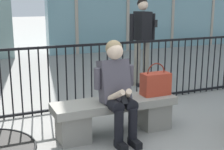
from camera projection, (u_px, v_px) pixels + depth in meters
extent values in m
plane|color=gray|center=(115.00, 133.00, 4.10)|extent=(60.00, 60.00, 0.00)
cube|color=gray|center=(115.00, 104.00, 4.00)|extent=(1.60, 0.44, 0.10)
cube|color=gray|center=(73.00, 127.00, 3.84)|extent=(0.36, 0.37, 0.35)
cube|color=gray|center=(153.00, 114.00, 4.27)|extent=(0.36, 0.37, 0.35)
cylinder|color=black|center=(112.00, 104.00, 3.78)|extent=(0.15, 0.40, 0.15)
cylinder|color=black|center=(119.00, 129.00, 3.66)|extent=(0.11, 0.11, 0.45)
cube|color=black|center=(121.00, 146.00, 3.65)|extent=(0.09, 0.22, 0.08)
cylinder|color=black|center=(126.00, 102.00, 3.85)|extent=(0.15, 0.40, 0.15)
cylinder|color=black|center=(133.00, 126.00, 3.73)|extent=(0.11, 0.11, 0.45)
cube|color=black|center=(135.00, 143.00, 3.72)|extent=(0.09, 0.22, 0.08)
cube|color=#4C4751|center=(114.00, 81.00, 3.88)|extent=(0.36, 0.30, 0.55)
cylinder|color=#4C4751|center=(97.00, 79.00, 3.79)|extent=(0.08, 0.08, 0.26)
cylinder|color=beige|center=(115.00, 96.00, 3.68)|extent=(0.16, 0.28, 0.20)
cylinder|color=#4C4751|center=(130.00, 75.00, 3.96)|extent=(0.08, 0.08, 0.26)
cylinder|color=beige|center=(128.00, 94.00, 3.75)|extent=(0.16, 0.28, 0.20)
cube|color=black|center=(124.00, 98.00, 3.67)|extent=(0.07, 0.10, 0.13)
sphere|color=beige|center=(115.00, 51.00, 3.78)|extent=(0.20, 0.20, 0.20)
sphere|color=#997F59|center=(114.00, 48.00, 3.80)|extent=(0.20, 0.20, 0.20)
cube|color=#B23823|center=(156.00, 84.00, 4.17)|extent=(0.38, 0.19, 0.29)
torus|color=maroon|center=(156.00, 73.00, 4.14)|extent=(0.26, 0.02, 0.26)
cylinder|color=gray|center=(137.00, 63.00, 6.27)|extent=(0.13, 0.13, 0.90)
cube|color=black|center=(138.00, 84.00, 6.33)|extent=(0.09, 0.22, 0.06)
cylinder|color=gray|center=(146.00, 63.00, 6.35)|extent=(0.13, 0.13, 0.90)
cube|color=black|center=(146.00, 83.00, 6.41)|extent=(0.09, 0.22, 0.06)
cube|color=black|center=(142.00, 26.00, 6.14)|extent=(0.23, 0.38, 0.56)
cylinder|color=black|center=(132.00, 28.00, 6.05)|extent=(0.08, 0.08, 0.52)
cylinder|color=black|center=(153.00, 27.00, 6.23)|extent=(0.08, 0.08, 0.52)
sphere|color=beige|center=(143.00, 5.00, 6.05)|extent=(0.20, 0.20, 0.20)
sphere|color=black|center=(142.00, 3.00, 6.06)|extent=(0.20, 0.20, 0.20)
cube|color=black|center=(156.00, 24.00, 6.13)|extent=(0.07, 0.01, 0.14)
cylinder|color=black|center=(1.00, 85.00, 4.43)|extent=(0.02, 0.02, 1.03)
cylinder|color=black|center=(11.00, 84.00, 4.48)|extent=(0.02, 0.02, 1.03)
cylinder|color=black|center=(21.00, 83.00, 4.53)|extent=(0.02, 0.02, 1.03)
cylinder|color=black|center=(30.00, 82.00, 4.58)|extent=(0.02, 0.02, 1.03)
cylinder|color=black|center=(40.00, 81.00, 4.64)|extent=(0.02, 0.02, 1.03)
cylinder|color=black|center=(49.00, 80.00, 4.69)|extent=(0.02, 0.02, 1.03)
cylinder|color=black|center=(58.00, 80.00, 4.74)|extent=(0.02, 0.02, 1.03)
cylinder|color=black|center=(66.00, 79.00, 4.79)|extent=(0.02, 0.02, 1.03)
cylinder|color=black|center=(75.00, 78.00, 4.84)|extent=(0.02, 0.02, 1.03)
cylinder|color=black|center=(83.00, 77.00, 4.90)|extent=(0.02, 0.02, 1.03)
cylinder|color=black|center=(92.00, 76.00, 4.95)|extent=(0.02, 0.02, 1.03)
cylinder|color=black|center=(100.00, 75.00, 5.00)|extent=(0.02, 0.02, 1.03)
cylinder|color=black|center=(107.00, 75.00, 5.05)|extent=(0.02, 0.02, 1.03)
cylinder|color=black|center=(115.00, 74.00, 5.10)|extent=(0.02, 0.02, 1.03)
cylinder|color=black|center=(123.00, 73.00, 5.16)|extent=(0.02, 0.02, 1.03)
cylinder|color=black|center=(130.00, 72.00, 5.21)|extent=(0.02, 0.02, 1.03)
cylinder|color=black|center=(137.00, 72.00, 5.26)|extent=(0.02, 0.02, 1.03)
cylinder|color=black|center=(144.00, 71.00, 5.31)|extent=(0.02, 0.02, 1.03)
cylinder|color=black|center=(151.00, 70.00, 5.36)|extent=(0.02, 0.02, 1.03)
cylinder|color=black|center=(158.00, 70.00, 5.42)|extent=(0.02, 0.02, 1.03)
cylinder|color=black|center=(165.00, 69.00, 5.47)|extent=(0.02, 0.02, 1.03)
cylinder|color=black|center=(171.00, 68.00, 5.52)|extent=(0.02, 0.02, 1.03)
cylinder|color=black|center=(178.00, 68.00, 5.57)|extent=(0.02, 0.02, 1.03)
cylinder|color=black|center=(184.00, 67.00, 5.62)|extent=(0.02, 0.02, 1.03)
cylinder|color=black|center=(190.00, 66.00, 5.68)|extent=(0.02, 0.02, 1.03)
cylinder|color=black|center=(196.00, 66.00, 5.73)|extent=(0.02, 0.02, 1.03)
cylinder|color=black|center=(202.00, 65.00, 5.78)|extent=(0.02, 0.02, 1.03)
cylinder|color=black|center=(208.00, 65.00, 5.83)|extent=(0.02, 0.02, 1.03)
cylinder|color=black|center=(214.00, 64.00, 5.88)|extent=(0.02, 0.02, 1.03)
cylinder|color=black|center=(220.00, 63.00, 5.94)|extent=(0.02, 0.02, 1.03)
cube|color=black|center=(88.00, 105.00, 5.03)|extent=(8.19, 0.04, 0.04)
cube|color=black|center=(87.00, 45.00, 4.81)|extent=(8.19, 0.04, 0.04)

